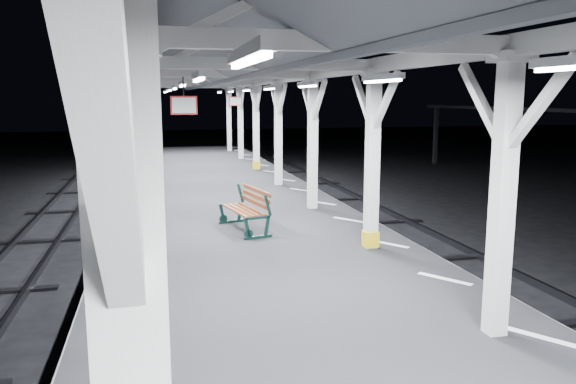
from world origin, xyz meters
name	(u,v)px	position (x,y,z in m)	size (l,w,h in m)	color
ground	(293,355)	(0.00, 0.00, 0.00)	(120.00, 120.00, 0.00)	black
platform	(293,324)	(0.00, 0.00, 0.50)	(6.00, 50.00, 1.00)	black
hazard_stripes_left	(120,306)	(-2.45, 0.00, 1.00)	(1.00, 48.00, 0.01)	silver
hazard_stripes_right	(445,279)	(2.45, 0.00, 1.00)	(1.00, 48.00, 0.01)	silver
canopy	(294,41)	(0.00, -0.02, 4.56)	(5.40, 49.00, 4.65)	silver
bench_mid	(248,208)	(0.00, 3.99, 1.48)	(0.92, 1.74, 0.90)	#102B27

